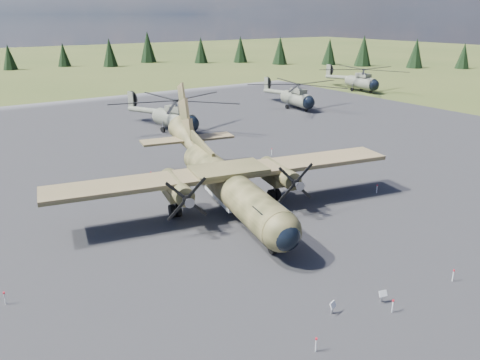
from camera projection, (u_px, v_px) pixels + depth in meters
ground at (235, 235)px, 36.72m from camera, size 500.00×500.00×0.00m
apron at (177, 197)px, 44.52m from camera, size 120.00×120.00×0.04m
transport_plane at (224, 176)px, 41.36m from camera, size 30.52×27.41×10.08m
helicopter_near at (174, 109)px, 67.79m from camera, size 22.49×24.05×4.85m
helicopter_mid at (297, 91)px, 84.50m from camera, size 20.44×22.69×4.70m
helicopter_far at (362, 75)px, 104.02m from camera, size 21.62×24.22×5.04m
info_placard_left at (333, 306)px, 26.91m from camera, size 0.56×0.37×0.81m
info_placard_right at (383, 295)px, 28.01m from camera, size 0.55×0.34×0.81m
barrier_fence at (231, 231)px, 36.24m from camera, size 33.12×29.62×0.85m
treeline at (304, 190)px, 32.87m from camera, size 292.26×293.07×10.98m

